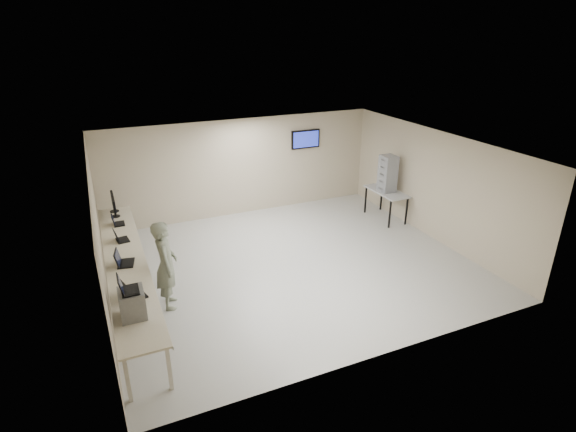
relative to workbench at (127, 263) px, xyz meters
name	(u,v)px	position (x,y,z in m)	size (l,w,h in m)	color
room	(292,207)	(3.62, 0.06, 0.58)	(8.01, 7.01, 2.81)	#AEADA5
workbench	(127,263)	(0.00, 0.00, 0.00)	(0.76, 6.00, 0.90)	#C2B58F
equipment_box	(132,304)	(-0.06, -2.01, 0.30)	(0.39, 0.44, 0.46)	gray
laptop_on_box	(126,288)	(-0.12, -2.01, 0.61)	(0.30, 0.36, 0.28)	black
laptop_0	(132,292)	(-0.03, -1.42, 0.15)	(0.42, 0.46, 0.31)	black
laptop_1	(123,261)	(-0.07, -0.17, 0.15)	(0.40, 0.44, 0.31)	black
laptop_2	(120,238)	(-0.03, 0.94, 0.14)	(0.32, 0.37, 0.26)	black
laptop_3	(117,222)	(-0.02, 1.87, 0.14)	(0.27, 0.33, 0.26)	black
monitor_near	(114,206)	(-0.01, 2.39, 0.36)	(0.21, 0.47, 0.47)	black
monitor_far	(113,201)	(-0.01, 2.75, 0.37)	(0.22, 0.49, 0.48)	black
soldier	(166,265)	(0.69, -0.55, 0.08)	(0.66, 0.43, 1.82)	#677354
side_table	(386,193)	(7.19, 1.41, -0.05)	(0.66, 1.41, 0.85)	#9E9E9E
storage_bins	(388,174)	(7.17, 1.41, 0.53)	(0.39, 0.43, 1.03)	#90939A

